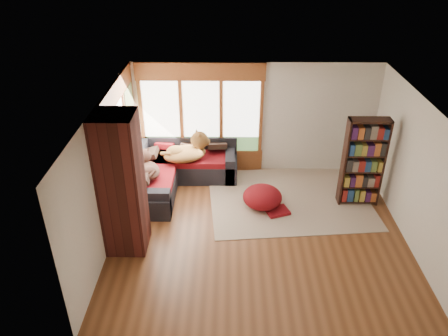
% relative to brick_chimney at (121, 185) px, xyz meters
% --- Properties ---
extents(floor, '(5.50, 5.50, 0.00)m').
position_rel_brick_chimney_xyz_m(floor, '(2.40, 0.35, -1.30)').
color(floor, '#5B3119').
rests_on(floor, ground).
extents(ceiling, '(5.50, 5.50, 0.00)m').
position_rel_brick_chimney_xyz_m(ceiling, '(2.40, 0.35, 1.30)').
color(ceiling, white).
extents(wall_back, '(5.50, 0.04, 2.60)m').
position_rel_brick_chimney_xyz_m(wall_back, '(2.40, 2.85, 0.00)').
color(wall_back, silver).
rests_on(wall_back, ground).
extents(wall_front, '(5.50, 0.04, 2.60)m').
position_rel_brick_chimney_xyz_m(wall_front, '(2.40, -2.15, 0.00)').
color(wall_front, silver).
rests_on(wall_front, ground).
extents(wall_left, '(0.04, 5.00, 2.60)m').
position_rel_brick_chimney_xyz_m(wall_left, '(-0.35, 0.35, 0.00)').
color(wall_left, silver).
rests_on(wall_left, ground).
extents(wall_right, '(0.04, 5.00, 2.60)m').
position_rel_brick_chimney_xyz_m(wall_right, '(5.15, 0.35, 0.00)').
color(wall_right, silver).
rests_on(wall_right, ground).
extents(windows_back, '(2.82, 0.10, 1.90)m').
position_rel_brick_chimney_xyz_m(windows_back, '(1.20, 2.82, 0.05)').
color(windows_back, brown).
rests_on(windows_back, wall_back).
extents(windows_left, '(0.10, 2.62, 1.90)m').
position_rel_brick_chimney_xyz_m(windows_left, '(-0.32, 1.55, 0.05)').
color(windows_left, brown).
rests_on(windows_left, wall_left).
extents(roller_blind, '(0.03, 0.72, 0.90)m').
position_rel_brick_chimney_xyz_m(roller_blind, '(-0.29, 2.38, 0.45)').
color(roller_blind, '#68794A').
rests_on(roller_blind, wall_left).
extents(brick_chimney, '(0.70, 0.70, 2.60)m').
position_rel_brick_chimney_xyz_m(brick_chimney, '(0.00, 0.00, 0.00)').
color(brick_chimney, '#471914').
rests_on(brick_chimney, ground).
extents(sectional_sofa, '(2.20, 2.20, 0.80)m').
position_rel_brick_chimney_xyz_m(sectional_sofa, '(0.45, 2.05, -1.00)').
color(sectional_sofa, black).
rests_on(sectional_sofa, ground).
extents(area_rug, '(3.59, 2.87, 0.01)m').
position_rel_brick_chimney_xyz_m(area_rug, '(3.13, 1.55, -1.29)').
color(area_rug, beige).
rests_on(area_rug, ground).
extents(bookshelf, '(0.82, 0.27, 1.91)m').
position_rel_brick_chimney_xyz_m(bookshelf, '(4.54, 1.45, -0.34)').
color(bookshelf, black).
rests_on(bookshelf, ground).
extents(pouf, '(0.92, 0.92, 0.44)m').
position_rel_brick_chimney_xyz_m(pouf, '(2.53, 1.28, -1.07)').
color(pouf, maroon).
rests_on(pouf, area_rug).
extents(dog_tan, '(1.13, 0.92, 0.55)m').
position_rel_brick_chimney_xyz_m(dog_tan, '(0.93, 2.24, -0.48)').
color(dog_tan, brown).
rests_on(dog_tan, sectional_sofa).
extents(dog_brindle, '(0.71, 0.87, 0.43)m').
position_rel_brick_chimney_xyz_m(dog_brindle, '(0.12, 1.60, -0.55)').
color(dog_brindle, '#301C17').
rests_on(dog_brindle, sectional_sofa).
extents(throw_pillows, '(1.98, 1.68, 0.45)m').
position_rel_brick_chimney_xyz_m(throw_pillows, '(0.48, 2.20, -0.54)').
color(throw_pillows, black).
rests_on(throw_pillows, sectional_sofa).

